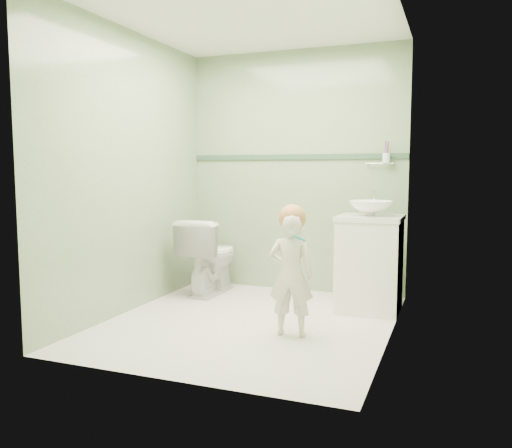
% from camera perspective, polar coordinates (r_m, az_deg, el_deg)
% --- Properties ---
extents(ground, '(2.50, 2.50, 0.00)m').
position_cam_1_polar(ground, '(4.26, -0.74, -10.69)').
color(ground, beige).
rests_on(ground, ground).
extents(room_shell, '(2.50, 2.54, 2.40)m').
position_cam_1_polar(room_shell, '(4.08, -0.76, 5.67)').
color(room_shell, gray).
rests_on(room_shell, ground).
extents(trim_stripe, '(2.20, 0.02, 0.05)m').
position_cam_1_polar(trim_stripe, '(5.25, 4.29, 7.34)').
color(trim_stripe, '#33543D').
rests_on(trim_stripe, room_shell).
extents(vanity, '(0.52, 0.50, 0.80)m').
position_cam_1_polar(vanity, '(4.61, 12.32, -4.43)').
color(vanity, white).
rests_on(vanity, ground).
extents(counter, '(0.54, 0.52, 0.04)m').
position_cam_1_polar(counter, '(4.56, 12.43, 0.65)').
color(counter, white).
rests_on(counter, vanity).
extents(basin, '(0.37, 0.37, 0.13)m').
position_cam_1_polar(basin, '(4.55, 12.45, 1.70)').
color(basin, white).
rests_on(basin, counter).
extents(faucet, '(0.03, 0.13, 0.18)m').
position_cam_1_polar(faucet, '(4.73, 12.81, 2.82)').
color(faucet, silver).
rests_on(faucet, counter).
extents(cup_holder, '(0.26, 0.07, 0.21)m').
position_cam_1_polar(cup_holder, '(5.01, 13.99, 7.05)').
color(cup_holder, silver).
rests_on(cup_holder, room_shell).
extents(toilet, '(0.43, 0.74, 0.75)m').
position_cam_1_polar(toilet, '(5.18, -5.08, -3.49)').
color(toilet, white).
rests_on(toilet, ground).
extents(toddler, '(0.35, 0.25, 0.90)m').
position_cam_1_polar(toddler, '(3.84, 3.84, -5.60)').
color(toddler, beige).
rests_on(toddler, ground).
extents(hair_cap, '(0.20, 0.20, 0.20)m').
position_cam_1_polar(hair_cap, '(3.80, 4.00, 0.65)').
color(hair_cap, '#BF7B45').
rests_on(hair_cap, toddler).
extents(teal_toothbrush, '(0.11, 0.14, 0.08)m').
position_cam_1_polar(teal_toothbrush, '(3.65, 4.64, -1.47)').
color(teal_toothbrush, teal).
rests_on(teal_toothbrush, toddler).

